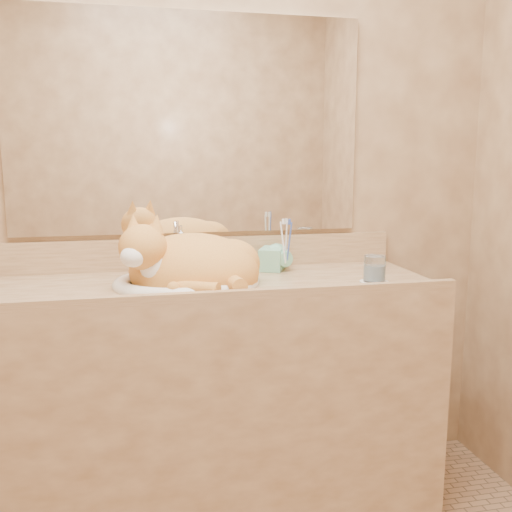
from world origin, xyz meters
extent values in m
cube|color=brown|center=(0.00, 1.00, 1.25)|extent=(2.40, 0.02, 2.50)
cube|color=white|center=(0.00, 0.99, 1.39)|extent=(1.30, 0.02, 0.80)
imported|color=#76BC98|center=(0.27, 0.84, 0.94)|extent=(0.11, 0.11, 0.19)
imported|color=#76BC98|center=(0.34, 0.83, 0.90)|extent=(0.11, 0.11, 0.09)
cylinder|color=white|center=(0.57, 0.58, 0.85)|extent=(0.10, 0.10, 0.01)
cylinder|color=silver|center=(0.57, 0.58, 0.90)|extent=(0.07, 0.07, 0.09)
camera|label=1|loc=(-0.22, -1.17, 1.27)|focal=40.00mm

